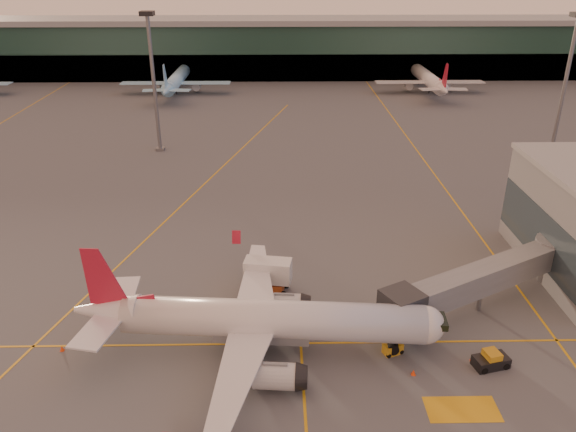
{
  "coord_description": "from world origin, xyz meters",
  "views": [
    {
      "loc": [
        2.95,
        -39.19,
        33.83
      ],
      "look_at": [
        4.11,
        23.74,
        5.0
      ],
      "focal_mm": 35.0,
      "sensor_mm": 36.0,
      "label": 1
    }
  ],
  "objects_px": {
    "main_airplane": "(260,320)",
    "pushback_tug": "(491,361)",
    "gpu_cart": "(393,349)",
    "catering_truck": "(268,274)"
  },
  "relations": [
    {
      "from": "gpu_cart",
      "to": "pushback_tug",
      "type": "distance_m",
      "value": 8.82
    },
    {
      "from": "catering_truck",
      "to": "gpu_cart",
      "type": "relative_size",
      "value": 2.6
    },
    {
      "from": "gpu_cart",
      "to": "pushback_tug",
      "type": "relative_size",
      "value": 0.6
    },
    {
      "from": "catering_truck",
      "to": "gpu_cart",
      "type": "height_order",
      "value": "catering_truck"
    },
    {
      "from": "main_airplane",
      "to": "catering_truck",
      "type": "xyz_separation_m",
      "value": [
        0.63,
        10.32,
        -1.13
      ]
    },
    {
      "from": "main_airplane",
      "to": "catering_truck",
      "type": "relative_size",
      "value": 6.4
    },
    {
      "from": "main_airplane",
      "to": "pushback_tug",
      "type": "relative_size",
      "value": 10.0
    },
    {
      "from": "main_airplane",
      "to": "gpu_cart",
      "type": "relative_size",
      "value": 16.64
    },
    {
      "from": "main_airplane",
      "to": "catering_truck",
      "type": "distance_m",
      "value": 10.4
    },
    {
      "from": "main_airplane",
      "to": "pushback_tug",
      "type": "xyz_separation_m",
      "value": [
        21.03,
        -2.74,
        -2.73
      ]
    }
  ]
}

